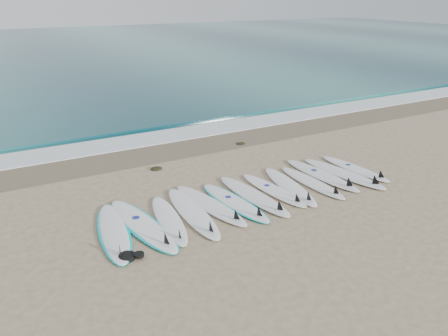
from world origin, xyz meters
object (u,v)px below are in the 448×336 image
surfboard_6 (255,196)px  surfboard_12 (356,169)px  leash_coil (130,256)px  surfboard_0 (114,232)px

surfboard_6 → surfboard_12: (3.48, 0.13, -0.01)m
surfboard_6 → leash_coil: 3.63m
surfboard_6 → surfboard_0: bearing=175.9°
surfboard_0 → leash_coil: 1.02m
surfboard_6 → surfboard_12: surfboard_6 is taller
surfboard_0 → surfboard_6: bearing=8.7°
surfboard_12 → leash_coil: (-6.95, -1.18, -0.00)m
surfboard_6 → surfboard_12: size_ratio=1.14×
surfboard_12 → leash_coil: 7.05m
surfboard_12 → surfboard_0: bearing=176.3°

